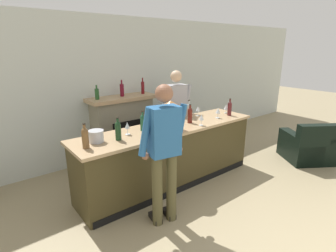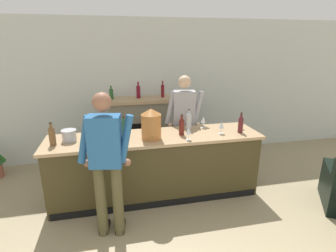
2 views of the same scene
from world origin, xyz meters
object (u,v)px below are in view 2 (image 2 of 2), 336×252
Objects in this scene: person_bartender at (184,122)px; wine_bottle_cabernet_heavy at (52,135)px; wine_bottle_chardonnay_pale at (241,124)px; wine_glass_back_row at (221,126)px; wine_bottle_burgundy_dark at (182,126)px; wine_glass_near_bucket at (203,120)px; wine_glass_mid_counter at (241,122)px; fireplace_stone at (139,129)px; wine_bottle_port_short at (189,120)px; wine_bottle_merlot_tall at (88,132)px; copper_dispenser at (151,124)px; wine_bottle_rose_blush at (124,127)px; wine_glass_by_dispenser at (104,129)px; ice_bucket_steel at (69,135)px; person_customer at (107,161)px; wine_glass_front_left at (188,131)px.

wine_bottle_cabernet_heavy is at bearing -162.11° from person_bartender.
wine_bottle_chardonnay_pale is at bearing -1.09° from wine_bottle_cabernet_heavy.
wine_glass_back_row is at bearing -1.09° from wine_bottle_cabernet_heavy.
wine_bottle_chardonnay_pale reaches higher than wine_bottle_burgundy_dark.
wine_glass_mid_counter is at bearing -17.88° from wine_glass_near_bucket.
wine_glass_back_row is at bearing -54.06° from fireplace_stone.
person_bartender is 5.45× the size of wine_bottle_port_short.
wine_glass_mid_counter is at bearing -42.29° from fireplace_stone.
wine_glass_back_row reaches higher than wine_glass_mid_counter.
fireplace_stone reaches higher than wine_bottle_merlot_tall.
wine_bottle_cabernet_heavy is at bearing 178.82° from copper_dispenser.
wine_bottle_rose_blush is 1.75m from wine_bottle_chardonnay_pale.
wine_glass_by_dispenser is (-1.32, -0.50, 0.12)m from person_bartender.
copper_dispenser is at bearing -7.68° from ice_bucket_steel.
wine_bottle_merlot_tall reaches higher than wine_bottle_burgundy_dark.
wine_bottle_cabernet_heavy is at bearing -172.55° from wine_bottle_port_short.
wine_glass_back_row is at bearing -8.07° from wine_bottle_burgundy_dark.
wine_bottle_port_short is 1.97m from wine_bottle_cabernet_heavy.
wine_glass_near_bucket is (0.22, -0.36, 0.12)m from person_bartender.
wine_bottle_rose_blush is at bearing 2.97° from ice_bucket_steel.
wine_bottle_merlot_tall is (-0.24, 0.70, 0.13)m from person_customer.
wine_bottle_rose_blush is (0.75, 0.04, 0.05)m from ice_bucket_steel.
wine_glass_near_bucket is 0.99× the size of wine_glass_front_left.
copper_dispenser is at bearing 179.00° from wine_bottle_chardonnay_pale.
wine_glass_by_dispenser is at bearing 11.88° from wine_bottle_cabernet_heavy.
copper_dispenser is at bearing -1.18° from wine_bottle_cabernet_heavy.
fireplace_stone is 1.52m from wine_glass_by_dispenser.
wine_glass_by_dispenser is (0.21, 0.12, -0.01)m from wine_bottle_merlot_tall.
wine_glass_front_left reaches higher than ice_bucket_steel.
copper_dispenser is 1.36m from wine_bottle_chardonnay_pale.
wine_bottle_port_short is at bearing 72.72° from wine_glass_front_left.
person_customer is at bearing -44.38° from wine_bottle_cabernet_heavy.
fireplace_stone is 8.77× the size of wine_glass_near_bucket.
wine_bottle_cabernet_heavy is (-0.46, -0.02, 0.00)m from wine_bottle_merlot_tall.
wine_glass_front_left reaches higher than wine_glass_mid_counter.
person_customer is 5.73× the size of wine_bottle_chardonnay_pale.
person_bartender is 0.99m from wine_bottle_chardonnay_pale.
fireplace_stone reaches higher than wine_glass_back_row.
person_customer is 0.89m from wine_bottle_rose_blush.
wine_bottle_cabernet_heavy is 1.75× the size of wine_glass_back_row.
fireplace_stone is 5.09× the size of wine_bottle_merlot_tall.
wine_bottle_rose_blush is 0.51m from wine_bottle_merlot_tall.
wine_glass_near_bucket is at bearing 29.88° from wine_bottle_burgundy_dark.
copper_dispenser reaches higher than wine_bottle_chardonnay_pale.
wine_glass_mid_counter is (2.31, 0.08, -0.03)m from wine_bottle_merlot_tall.
person_bartender is 0.86m from wine_glass_front_left.
wine_bottle_port_short reaches higher than wine_bottle_chardonnay_pale.
copper_dispenser is 2.17× the size of ice_bucket_steel.
wine_glass_front_left is at bearing -8.63° from wine_bottle_merlot_tall.
wine_bottle_merlot_tall is 1.70× the size of wine_glass_by_dispenser.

